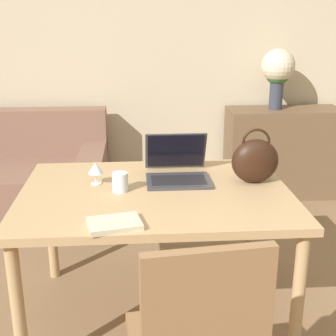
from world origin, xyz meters
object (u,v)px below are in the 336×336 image
laptop (177,166)px  drinking_glass (120,182)px  flower_vase (278,70)px  couch (5,180)px  wine_glass (96,169)px  handbag (255,160)px

laptop → drinking_glass: bearing=-148.6°
laptop → flower_vase: bearing=57.0°
couch → wine_glass: (0.88, -1.40, 0.55)m
couch → drinking_glass: bearing=-56.3°
couch → drinking_glass: (1.01, -1.51, 0.51)m
drinking_glass → flower_vase: bearing=52.9°
couch → handbag: bearing=-39.9°
wine_glass → flower_vase: flower_vase is taller
couch → flower_vase: bearing=5.8°
couch → flower_vase: 2.49m
couch → laptop: size_ratio=4.71×
drinking_glass → wine_glass: wine_glass is taller
couch → handbag: 2.32m
laptop → wine_glass: 0.45m
laptop → drinking_glass: size_ratio=3.61×
wine_glass → flower_vase: size_ratio=0.23×
drinking_glass → wine_glass: (-0.13, 0.11, 0.04)m
wine_glass → handbag: handbag is taller
flower_vase → wine_glass: bearing=-131.6°
couch → handbag: (1.72, -1.44, 0.58)m
laptop → handbag: handbag is taller
laptop → couch: bearing=134.8°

